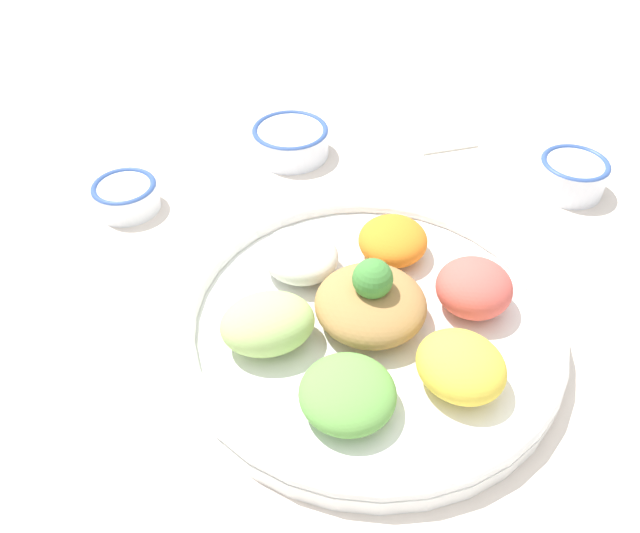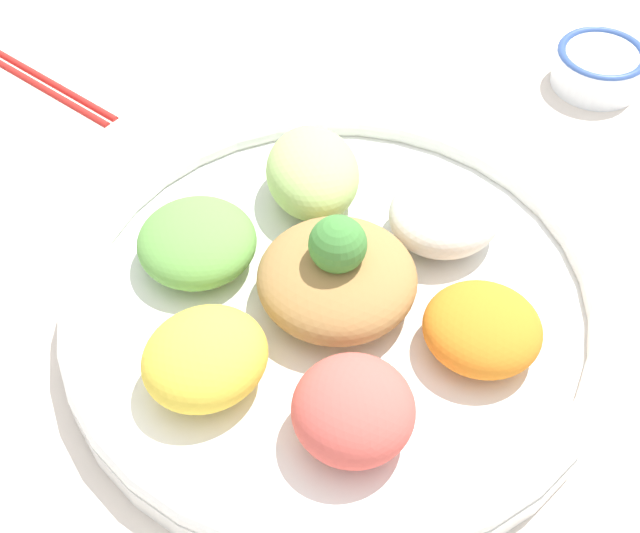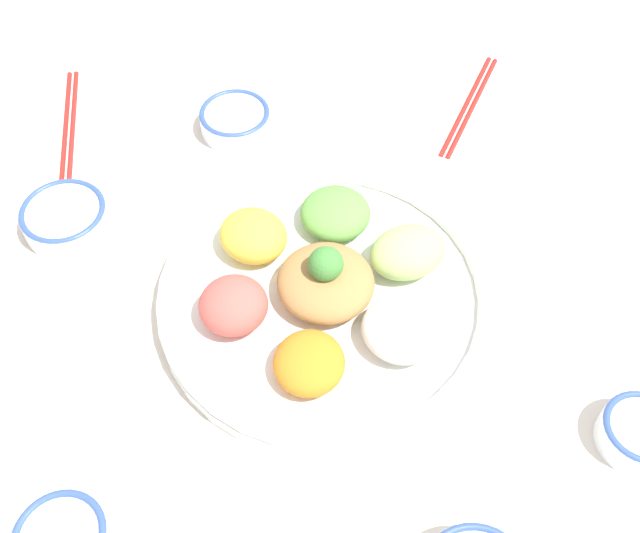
{
  "view_description": "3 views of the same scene",
  "coord_description": "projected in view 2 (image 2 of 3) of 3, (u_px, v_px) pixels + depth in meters",
  "views": [
    {
      "loc": [
        -0.13,
        -0.41,
        0.49
      ],
      "look_at": [
        -0.05,
        0.02,
        0.08
      ],
      "focal_mm": 35.0,
      "sensor_mm": 36.0,
      "label": 1
    },
    {
      "loc": [
        0.39,
        -0.04,
        0.52
      ],
      "look_at": [
        0.03,
        -0.01,
        0.1
      ],
      "focal_mm": 50.0,
      "sensor_mm": 36.0,
      "label": 2
    },
    {
      "loc": [
        0.16,
        0.47,
        0.74
      ],
      "look_at": [
        0.01,
        0.01,
        0.09
      ],
      "focal_mm": 42.0,
      "sensor_mm": 36.0,
      "label": 3
    }
  ],
  "objects": [
    {
      "name": "salad_platter",
      "position": [
        333.0,
        297.0,
        0.63
      ],
      "size": [
        0.39,
        0.39,
        0.1
      ],
      "color": "white",
      "rests_on": "ground_plane"
    },
    {
      "name": "chopsticks_pair_near",
      "position": [
        25.0,
        71.0,
        0.83
      ],
      "size": [
        0.17,
        0.18,
        0.01
      ],
      "rotation": [
        0.0,
        0.0,
        3.97
      ],
      "color": "red",
      "rests_on": "ground_plane"
    },
    {
      "name": "ground_plane",
      "position": [
        336.0,
        317.0,
        0.65
      ],
      "size": [
        2.4,
        2.4,
        0.0
      ],
      "primitive_type": "plane",
      "color": "silver"
    },
    {
      "name": "sauce_bowl_far",
      "position": [
        599.0,
        66.0,
        0.81
      ],
      "size": [
        0.08,
        0.08,
        0.04
      ],
      "color": "white",
      "rests_on": "ground_plane"
    }
  ]
}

